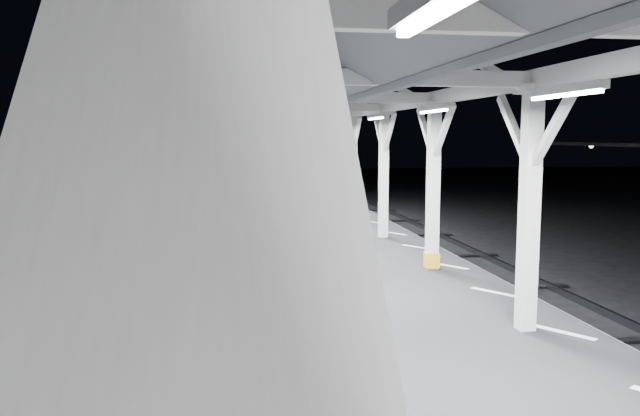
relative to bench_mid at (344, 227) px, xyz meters
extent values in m
plane|color=black|center=(-0.74, -4.78, -1.46)|extent=(120.00, 120.00, 0.00)
cube|color=black|center=(-0.74, -4.78, -0.96)|extent=(6.00, 50.00, 1.00)
cube|color=silver|center=(-3.19, -4.78, -0.46)|extent=(1.00, 48.00, 0.01)
cube|color=silver|center=(1.71, -4.78, -0.46)|extent=(1.00, 48.00, 0.01)
cube|color=#2D2D33|center=(-5.19, -4.78, -1.38)|extent=(0.08, 60.00, 0.16)
cube|color=black|center=(-5.74, -4.78, -1.43)|extent=(2.20, 0.22, 0.06)
cube|color=#2D2D33|center=(3.71, -4.78, -1.38)|extent=(0.08, 60.00, 0.16)
cube|color=black|center=(4.26, -4.78, -1.43)|extent=(2.20, 0.22, 0.06)
cube|color=silver|center=(-2.74, -10.78, 1.14)|extent=(0.22, 0.22, 3.20)
cube|color=silver|center=(-2.74, -10.78, 2.80)|extent=(0.40, 0.40, 0.12)
cube|color=silver|center=(-2.74, -10.23, 2.29)|extent=(0.10, 0.99, 0.99)
cube|color=silver|center=(-2.74, -11.33, 2.29)|extent=(0.10, 0.99, 0.99)
cube|color=silver|center=(-2.74, -6.78, 1.14)|extent=(0.22, 0.22, 3.20)
cube|color=silver|center=(-2.74, -6.78, 2.80)|extent=(0.40, 0.40, 0.12)
cube|color=silver|center=(-2.74, -6.23, 2.29)|extent=(0.10, 0.99, 0.99)
cube|color=silver|center=(-2.74, -7.33, 2.29)|extent=(0.10, 0.99, 0.99)
cube|color=silver|center=(-2.74, -2.78, 1.14)|extent=(0.22, 0.22, 3.20)
cube|color=silver|center=(-2.74, -2.78, 2.80)|extent=(0.40, 0.40, 0.12)
cube|color=gold|center=(-2.74, -2.78, -0.28)|extent=(0.26, 0.26, 0.30)
cube|color=silver|center=(-2.74, -2.23, 2.29)|extent=(0.10, 0.99, 0.99)
cube|color=silver|center=(-2.74, -3.33, 2.29)|extent=(0.10, 0.99, 0.99)
cube|color=silver|center=(-2.74, 1.22, 1.14)|extent=(0.22, 0.22, 3.20)
cube|color=silver|center=(-2.74, 1.22, 2.80)|extent=(0.40, 0.40, 0.12)
cube|color=silver|center=(-2.74, 1.77, 2.29)|extent=(0.10, 0.99, 0.99)
cube|color=silver|center=(-2.74, 0.67, 2.29)|extent=(0.10, 0.99, 0.99)
cube|color=silver|center=(-2.74, 5.22, 1.14)|extent=(0.22, 0.22, 3.20)
cube|color=silver|center=(-2.74, 5.22, 2.80)|extent=(0.40, 0.40, 0.12)
cube|color=gold|center=(-2.74, 5.22, -0.28)|extent=(0.26, 0.26, 0.30)
cube|color=silver|center=(-2.74, 5.77, 2.29)|extent=(0.10, 0.99, 0.99)
cube|color=silver|center=(-2.74, 4.67, 2.29)|extent=(0.10, 0.99, 0.99)
cube|color=silver|center=(-2.74, 9.22, 1.14)|extent=(0.22, 0.22, 3.20)
cube|color=silver|center=(-2.74, 9.22, 2.80)|extent=(0.40, 0.40, 0.12)
cube|color=silver|center=(-2.74, 9.77, 2.29)|extent=(0.10, 0.99, 0.99)
cube|color=silver|center=(-2.74, 8.67, 2.29)|extent=(0.10, 0.99, 0.99)
cube|color=silver|center=(-2.74, 13.22, 1.14)|extent=(0.22, 0.22, 3.20)
cube|color=silver|center=(-2.74, 13.22, 2.80)|extent=(0.40, 0.40, 0.12)
cube|color=gold|center=(-2.74, 13.22, -0.28)|extent=(0.26, 0.26, 0.30)
cube|color=silver|center=(-2.74, 13.77, 2.29)|extent=(0.10, 0.99, 0.99)
cube|color=silver|center=(-2.74, 12.67, 2.29)|extent=(0.10, 0.99, 0.99)
cube|color=silver|center=(-2.74, 17.22, 1.14)|extent=(0.22, 0.22, 3.20)
cube|color=silver|center=(-2.74, 17.22, 2.80)|extent=(0.40, 0.40, 0.12)
cube|color=silver|center=(-2.74, 17.77, 2.29)|extent=(0.10, 0.99, 0.99)
cube|color=silver|center=(-2.74, 16.67, 2.29)|extent=(0.10, 0.99, 0.99)
cube|color=silver|center=(1.26, -6.78, 1.14)|extent=(0.22, 0.22, 3.20)
cube|color=silver|center=(1.26, -6.78, 2.80)|extent=(0.40, 0.40, 0.12)
cube|color=silver|center=(1.26, -6.23, 2.29)|extent=(0.10, 0.99, 0.99)
cube|color=silver|center=(1.26, -7.33, 2.29)|extent=(0.10, 0.99, 0.99)
cube|color=silver|center=(1.26, -2.78, 1.14)|extent=(0.22, 0.22, 3.20)
cube|color=silver|center=(1.26, -2.78, 2.80)|extent=(0.40, 0.40, 0.12)
cube|color=gold|center=(1.26, -2.78, -0.28)|extent=(0.26, 0.26, 0.30)
cube|color=silver|center=(1.26, -2.23, 2.29)|extent=(0.10, 0.99, 0.99)
cube|color=silver|center=(1.26, -3.33, 2.29)|extent=(0.10, 0.99, 0.99)
cube|color=silver|center=(1.26, 1.22, 1.14)|extent=(0.22, 0.22, 3.20)
cube|color=silver|center=(1.26, 1.22, 2.80)|extent=(0.40, 0.40, 0.12)
cube|color=silver|center=(1.26, 1.77, 2.29)|extent=(0.10, 0.99, 0.99)
cube|color=silver|center=(1.26, 0.67, 2.29)|extent=(0.10, 0.99, 0.99)
cube|color=silver|center=(1.26, 5.22, 1.14)|extent=(0.22, 0.22, 3.20)
cube|color=silver|center=(1.26, 5.22, 2.80)|extent=(0.40, 0.40, 0.12)
cube|color=gold|center=(1.26, 5.22, -0.28)|extent=(0.26, 0.26, 0.30)
cube|color=silver|center=(1.26, 5.77, 2.29)|extent=(0.10, 0.99, 0.99)
cube|color=silver|center=(1.26, 4.67, 2.29)|extent=(0.10, 0.99, 0.99)
cube|color=silver|center=(1.26, 9.22, 1.14)|extent=(0.22, 0.22, 3.20)
cube|color=silver|center=(1.26, 9.22, 2.80)|extent=(0.40, 0.40, 0.12)
cube|color=silver|center=(1.26, 9.77, 2.29)|extent=(0.10, 0.99, 0.99)
cube|color=silver|center=(1.26, 8.67, 2.29)|extent=(0.10, 0.99, 0.99)
cube|color=silver|center=(1.26, 13.22, 1.14)|extent=(0.22, 0.22, 3.20)
cube|color=silver|center=(1.26, 13.22, 2.80)|extent=(0.40, 0.40, 0.12)
cube|color=gold|center=(1.26, 13.22, -0.28)|extent=(0.26, 0.26, 0.30)
cube|color=silver|center=(1.26, 13.77, 2.29)|extent=(0.10, 0.99, 0.99)
cube|color=silver|center=(1.26, 12.67, 2.29)|extent=(0.10, 0.99, 0.99)
cube|color=silver|center=(1.26, 17.22, 1.14)|extent=(0.22, 0.22, 3.20)
cube|color=silver|center=(1.26, 17.22, 2.80)|extent=(0.40, 0.40, 0.12)
cube|color=silver|center=(1.26, 17.77, 2.29)|extent=(0.10, 0.99, 0.99)
cube|color=silver|center=(1.26, 16.67, 2.29)|extent=(0.10, 0.99, 0.99)
cube|color=silver|center=(-2.74, -4.78, 2.92)|extent=(0.18, 48.00, 0.24)
cube|color=silver|center=(1.26, -4.78, 2.92)|extent=(0.18, 48.00, 0.24)
cube|color=silver|center=(-0.74, -10.78, 2.92)|extent=(4.20, 0.14, 0.20)
cube|color=silver|center=(-0.74, -6.78, 2.92)|extent=(4.20, 0.14, 0.20)
cube|color=silver|center=(-0.74, -2.78, 2.92)|extent=(4.20, 0.14, 0.20)
cube|color=silver|center=(-0.74, 1.22, 2.92)|extent=(4.20, 0.14, 0.20)
cube|color=silver|center=(-0.74, 5.22, 2.92)|extent=(4.20, 0.14, 0.20)
cube|color=silver|center=(-0.74, 9.22, 2.92)|extent=(4.20, 0.14, 0.20)
cube|color=silver|center=(-0.74, 13.22, 2.92)|extent=(4.20, 0.14, 0.20)
cube|color=silver|center=(-0.74, 17.22, 2.92)|extent=(4.20, 0.14, 0.20)
cube|color=silver|center=(-0.74, -4.78, 3.84)|extent=(0.16, 48.00, 0.20)
cube|color=#515459|center=(-2.04, -4.78, 3.46)|extent=(2.80, 49.00, 1.45)
cube|color=#515459|center=(0.56, -4.78, 3.46)|extent=(2.80, 49.00, 1.45)
cube|color=silver|center=(-2.04, -8.78, 2.64)|extent=(0.10, 1.35, 0.08)
cube|color=white|center=(-2.04, -8.78, 2.59)|extent=(0.05, 1.25, 0.05)
cube|color=silver|center=(-2.04, -4.78, 2.64)|extent=(0.10, 1.35, 0.08)
cube|color=white|center=(-2.04, -4.78, 2.59)|extent=(0.05, 1.25, 0.05)
cube|color=silver|center=(-2.04, -0.78, 2.64)|extent=(0.10, 1.35, 0.08)
cube|color=white|center=(-2.04, -0.78, 2.59)|extent=(0.05, 1.25, 0.05)
cube|color=silver|center=(-2.04, 3.22, 2.64)|extent=(0.10, 1.35, 0.08)
cube|color=white|center=(-2.04, 3.22, 2.59)|extent=(0.05, 1.25, 0.05)
cube|color=silver|center=(-2.04, 7.22, 2.64)|extent=(0.10, 1.35, 0.08)
cube|color=white|center=(-2.04, 7.22, 2.59)|extent=(0.05, 1.25, 0.05)
cube|color=silver|center=(-2.04, 11.22, 2.64)|extent=(0.10, 1.35, 0.08)
cube|color=white|center=(-2.04, 11.22, 2.59)|extent=(0.05, 1.25, 0.05)
cube|color=silver|center=(-2.04, 15.22, 2.64)|extent=(0.10, 1.35, 0.08)
cube|color=white|center=(-2.04, 15.22, 2.59)|extent=(0.05, 1.25, 0.05)
cube|color=silver|center=(0.56, -8.78, 2.64)|extent=(0.10, 1.35, 0.08)
cube|color=white|center=(0.56, -8.78, 2.59)|extent=(0.05, 1.25, 0.05)
cube|color=silver|center=(0.56, -4.78, 2.64)|extent=(0.10, 1.35, 0.08)
cube|color=white|center=(0.56, -4.78, 2.59)|extent=(0.05, 1.25, 0.05)
cube|color=silver|center=(0.56, -0.78, 2.64)|extent=(0.10, 1.35, 0.08)
cube|color=white|center=(0.56, -0.78, 2.59)|extent=(0.05, 1.25, 0.05)
cube|color=silver|center=(0.56, 3.22, 2.64)|extent=(0.10, 1.35, 0.08)
cube|color=white|center=(0.56, 3.22, 2.59)|extent=(0.05, 1.25, 0.05)
cube|color=silver|center=(0.56, 7.22, 2.64)|extent=(0.10, 1.35, 0.08)
cube|color=white|center=(0.56, 7.22, 2.59)|extent=(0.05, 1.25, 0.05)
cube|color=silver|center=(0.56, 11.22, 2.64)|extent=(0.10, 1.35, 0.08)
cube|color=white|center=(0.56, 11.22, 2.59)|extent=(0.05, 1.25, 0.05)
cube|color=silver|center=(0.56, 15.22, 2.64)|extent=(0.10, 1.35, 0.08)
cube|color=white|center=(0.56, 15.22, 2.59)|extent=(0.05, 1.25, 0.05)
cylinder|color=black|center=(-1.63, 1.09, 2.56)|extent=(0.02, 0.02, 0.36)
cube|color=red|center=(-1.63, 1.09, 2.20)|extent=(0.50, 0.03, 0.35)
cube|color=white|center=(-1.63, 1.09, 2.20)|extent=(0.44, 0.04, 0.29)
cylinder|color=black|center=(-0.08, 11.49, 2.56)|extent=(0.02, 0.02, 0.36)
cube|color=red|center=(-0.08, 11.49, 2.20)|extent=(0.50, 0.03, 0.35)
cube|color=white|center=(-0.08, 11.49, 2.20)|extent=(0.44, 0.05, 0.29)
cube|color=black|center=(13.26, 17.22, 0.19)|extent=(0.20, 0.20, 3.30)
sphere|color=silver|center=(13.26, 11.22, 1.76)|extent=(0.20, 0.20, 0.20)
sphere|color=silver|center=(13.26, 17.22, 1.76)|extent=(0.20, 0.20, 0.20)
cube|color=black|center=(-0.05, -0.77, -0.43)|extent=(0.58, 0.09, 0.06)
cube|color=black|center=(-0.27, -0.79, -0.24)|extent=(0.15, 0.06, 0.45)
cube|color=black|center=(0.14, -0.77, -0.24)|extent=(0.14, 0.05, 0.45)
cube|color=black|center=(0.16, -0.76, 0.18)|extent=(0.16, 0.06, 0.42)
cube|color=black|center=(-0.13, 0.77, -0.43)|extent=(0.58, 0.09, 0.06)
cube|color=black|center=(-0.34, 0.76, -0.24)|extent=(0.15, 0.06, 0.45)
cube|color=black|center=(0.06, 0.78, -0.24)|extent=(0.14, 0.05, 0.45)
cube|color=black|center=(0.08, 0.78, 0.18)|extent=(0.16, 0.06, 0.42)
cube|color=brown|center=(-0.28, -0.01, -0.03)|extent=(0.16, 1.47, 0.03)
cube|color=brown|center=(-0.16, -0.01, -0.03)|extent=(0.16, 1.47, 0.03)
cube|color=brown|center=(-0.03, 0.00, -0.03)|extent=(0.16, 1.47, 0.03)
cube|color=brown|center=(0.09, 0.00, -0.03)|extent=(0.16, 1.47, 0.03)
cube|color=brown|center=(0.16, 0.01, 0.11)|extent=(0.12, 1.47, 0.09)
cube|color=brown|center=(0.18, 0.01, 0.23)|extent=(0.12, 1.47, 0.09)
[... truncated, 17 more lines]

